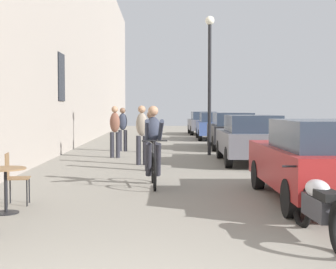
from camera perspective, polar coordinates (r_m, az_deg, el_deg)
building_facade_left at (r=18.70m, az=-13.01°, el=14.18°), size 0.54×68.00×10.61m
cafe_table_mid at (r=8.22m, az=-18.15°, el=-5.03°), size 0.64×0.64×0.72m
cafe_chair_mid_toward_street at (r=8.90m, az=-17.31°, el=-4.45°), size 0.43×0.43×0.89m
cyclist_on_bicycle at (r=10.62m, az=-1.69°, el=-1.54°), size 0.52×1.76×1.74m
pedestrian_near at (r=13.12m, az=-1.95°, el=-0.31°), size 0.38×0.30×1.59m
pedestrian_mid at (r=14.53m, az=-3.03°, el=0.35°), size 0.37×0.29×1.74m
pedestrian_far at (r=16.74m, az=-6.12°, el=0.68°), size 0.38×0.30×1.74m
pedestrian_furthest at (r=19.26m, az=-5.22°, el=0.89°), size 0.35×0.25×1.69m
street_lamp at (r=17.70m, az=4.80°, el=7.70°), size 0.32×0.32×4.90m
parked_car_nearest at (r=9.09m, az=16.79°, el=-2.77°), size 1.79×4.13×1.46m
parked_car_second at (r=15.19m, az=9.39°, el=-0.42°), size 1.85×4.15×1.46m
parked_car_third at (r=20.62m, az=7.29°, el=0.51°), size 1.88×4.23×1.48m
parked_car_fourth at (r=26.66m, az=5.22°, el=1.04°), size 1.84×4.13×1.45m
parked_car_fifth at (r=31.83m, az=4.02°, el=1.37°), size 1.76×4.12×1.46m
parked_motorcycle at (r=6.59m, az=17.11°, el=-8.00°), size 0.62×2.15×0.92m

